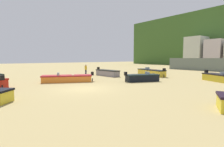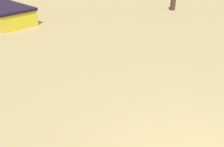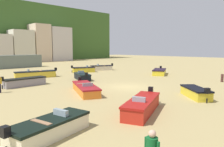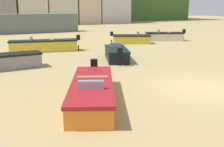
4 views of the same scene
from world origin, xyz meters
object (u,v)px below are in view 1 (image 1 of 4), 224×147
at_px(boat_yellow_4, 219,78).
at_px(beach_walker_foreground, 86,69).
at_px(boat_grey_6, 107,73).
at_px(boat_yellow_7, 151,72).
at_px(boat_black_0, 142,78).
at_px(boat_orange_8, 67,78).

relative_size(boat_yellow_4, beach_walker_foreground, 2.40).
bearing_deg(beach_walker_foreground, boat_yellow_4, 35.00).
height_order(boat_grey_6, beach_walker_foreground, beach_walker_foreground).
relative_size(boat_yellow_4, boat_yellow_7, 0.70).
relative_size(boat_black_0, boat_orange_8, 0.74).
height_order(boat_black_0, boat_yellow_7, boat_yellow_7).
xyz_separation_m(boat_orange_8, beach_walker_foreground, (-5.47, 5.31, 0.57)).
bearing_deg(boat_black_0, boat_yellow_7, 143.25).
bearing_deg(boat_black_0, boat_grey_6, -161.16).
relative_size(boat_grey_6, boat_yellow_7, 0.82).
bearing_deg(boat_orange_8, boat_grey_6, -45.98).
xyz_separation_m(boat_black_0, beach_walker_foreground, (-10.10, -1.47, 0.55)).
distance_m(boat_grey_6, boat_yellow_7, 6.42).
bearing_deg(beach_walker_foreground, boat_yellow_7, 53.99).
xyz_separation_m(boat_yellow_4, boat_yellow_7, (-8.69, -1.06, 0.04)).
bearing_deg(boat_orange_8, boat_yellow_4, -100.99).
bearing_deg(boat_orange_8, boat_yellow_7, -70.20).
xyz_separation_m(boat_grey_6, beach_walker_foreground, (-3.02, -1.83, 0.51)).
relative_size(boat_grey_6, boat_orange_8, 0.85).
height_order(boat_black_0, boat_orange_8, boat_black_0).
height_order(boat_grey_6, boat_orange_8, boat_grey_6).
distance_m(boat_black_0, beach_walker_foreground, 10.22).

